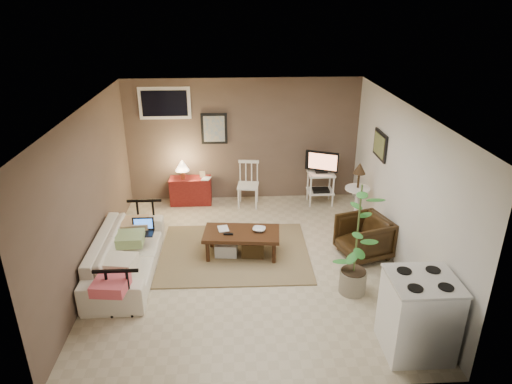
{
  "coord_description": "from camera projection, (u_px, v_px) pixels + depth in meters",
  "views": [
    {
      "loc": [
        -0.22,
        -6.03,
        3.78
      ],
      "look_at": [
        0.13,
        0.35,
        1.03
      ],
      "focal_mm": 32.0,
      "sensor_mm": 36.0,
      "label": 1
    }
  ],
  "objects": [
    {
      "name": "art_right",
      "position": [
        380.0,
        145.0,
        7.51
      ],
      "size": [
        0.03,
        0.6,
        0.45
      ],
      "primitive_type": "cube",
      "color": "black"
    },
    {
      "name": "red_console",
      "position": [
        190.0,
        188.0,
        8.92
      ],
      "size": [
        0.8,
        0.35,
        0.92
      ],
      "color": "maroon",
      "rests_on": "floor"
    },
    {
      "name": "armchair",
      "position": [
        364.0,
        235.0,
        7.08
      ],
      "size": [
        0.83,
        0.86,
        0.72
      ],
      "primitive_type": "imported",
      "rotation": [
        0.0,
        0.0,
        -1.27
      ],
      "color": "black",
      "rests_on": "floor"
    },
    {
      "name": "window",
      "position": [
        165.0,
        103.0,
        8.46
      ],
      "size": [
        0.96,
        0.03,
        0.6
      ],
      "primitive_type": "cube",
      "color": "white"
    },
    {
      "name": "tv_stand",
      "position": [
        321.0,
        177.0,
        8.83
      ],
      "size": [
        0.6,
        0.41,
        1.07
      ],
      "color": "white",
      "rests_on": "floor"
    },
    {
      "name": "art_back",
      "position": [
        214.0,
        129.0,
        8.71
      ],
      "size": [
        0.5,
        0.03,
        0.6
      ],
      "primitive_type": "cube",
      "color": "black"
    },
    {
      "name": "sofa_pillows",
      "position": [
        125.0,
        251.0,
        6.36
      ],
      "size": [
        0.41,
        2.02,
        0.14
      ],
      "primitive_type": null,
      "color": "#F5E9CB",
      "rests_on": "sofa"
    },
    {
      "name": "sofa",
      "position": [
        125.0,
        248.0,
        6.62
      ],
      "size": [
        0.62,
        2.12,
        0.83
      ],
      "primitive_type": "imported",
      "rotation": [
        0.0,
        0.0,
        1.57
      ],
      "color": "silver",
      "rests_on": "floor"
    },
    {
      "name": "coffee_table",
      "position": [
        241.0,
        242.0,
        7.13
      ],
      "size": [
        1.22,
        0.72,
        0.44
      ],
      "color": "#3E2211",
      "rests_on": "floor"
    },
    {
      "name": "floor",
      "position": [
        249.0,
        262.0,
        7.04
      ],
      "size": [
        5.0,
        5.0,
        0.0
      ],
      "primitive_type": "plane",
      "color": "#C1B293",
      "rests_on": "ground"
    },
    {
      "name": "sofa_end_rails",
      "position": [
        134.0,
        251.0,
        6.65
      ],
      "size": [
        0.57,
        2.12,
        0.71
      ],
      "primitive_type": null,
      "color": "black",
      "rests_on": "floor"
    },
    {
      "name": "potted_plant",
      "position": [
        357.0,
        236.0,
        6.0
      ],
      "size": [
        0.41,
        0.41,
        1.63
      ],
      "color": "tan",
      "rests_on": "floor"
    },
    {
      "name": "rug",
      "position": [
        235.0,
        253.0,
        7.28
      ],
      "size": [
        2.37,
        1.91,
        0.02
      ],
      "primitive_type": "cube",
      "rotation": [
        0.0,
        0.0,
        -0.01
      ],
      "color": "#8D7352",
      "rests_on": "floor"
    },
    {
      "name": "spindle_chair",
      "position": [
        248.0,
        186.0,
        8.82
      ],
      "size": [
        0.44,
        0.44,
        0.87
      ],
      "color": "white",
      "rests_on": "floor"
    },
    {
      "name": "book_console",
      "position": [
        202.0,
        174.0,
        8.76
      ],
      "size": [
        0.16,
        0.06,
        0.21
      ],
      "primitive_type": "imported",
      "rotation": [
        0.0,
        0.0,
        -0.28
      ],
      "color": "#3E2211",
      "rests_on": "red_console"
    },
    {
      "name": "stove",
      "position": [
        418.0,
        315.0,
        5.13
      ],
      "size": [
        0.74,
        0.69,
        0.97
      ],
      "color": "white",
      "rests_on": "floor"
    },
    {
      "name": "side_table",
      "position": [
        358.0,
        187.0,
        7.95
      ],
      "size": [
        0.43,
        0.43,
        1.16
      ],
      "color": "white",
      "rests_on": "floor"
    },
    {
      "name": "book_table",
      "position": [
        218.0,
        224.0,
        7.08
      ],
      "size": [
        0.16,
        0.04,
        0.22
      ],
      "primitive_type": "imported",
      "rotation": [
        0.0,
        0.0,
        0.17
      ],
      "color": "#3E2211",
      "rests_on": "coffee_table"
    },
    {
      "name": "bowl",
      "position": [
        259.0,
        225.0,
        7.06
      ],
      "size": [
        0.2,
        0.1,
        0.2
      ],
      "primitive_type": "imported",
      "rotation": [
        0.0,
        0.0,
        -0.25
      ],
      "color": "#3E2211",
      "rests_on": "coffee_table"
    },
    {
      "name": "laptop",
      "position": [
        143.0,
        228.0,
        6.92
      ],
      "size": [
        0.33,
        0.24,
        0.22
      ],
      "color": "black",
      "rests_on": "sofa"
    }
  ]
}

